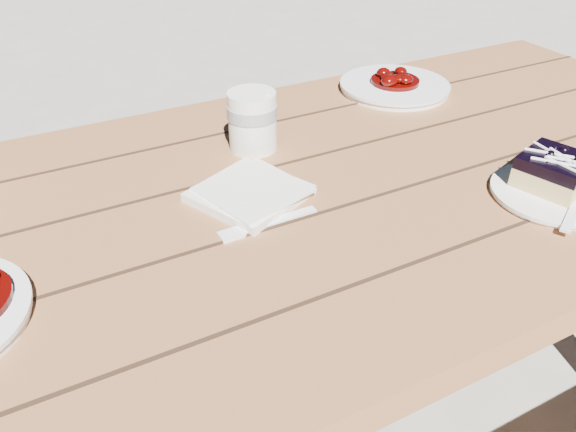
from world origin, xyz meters
name	(u,v)px	position (x,y,z in m)	size (l,w,h in m)	color
picnic_table	(256,279)	(0.00, 0.00, 0.59)	(2.00, 1.55, 0.75)	brown
dessert_plate	(552,194)	(0.42, -0.21, 0.76)	(0.18, 0.18, 0.01)	white
blueberry_cake	(554,171)	(0.43, -0.19, 0.79)	(0.12, 0.12, 0.06)	tan
fork_dessert	(574,211)	(0.40, -0.26, 0.76)	(0.03, 0.16, 0.01)	white
coffee_cup	(252,121)	(0.07, 0.16, 0.80)	(0.09, 0.09, 0.11)	white
napkin_stack	(249,193)	(0.00, 0.01, 0.76)	(0.15, 0.15, 0.01)	white
fork_table	(278,220)	(0.01, -0.07, 0.75)	(0.03, 0.16, 0.01)	white
second_plate	(394,87)	(0.47, 0.27, 0.76)	(0.23, 0.23, 0.02)	white
second_stew	(396,74)	(0.47, 0.27, 0.79)	(0.11, 0.11, 0.04)	#480402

